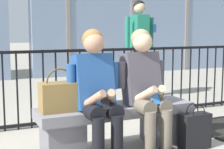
% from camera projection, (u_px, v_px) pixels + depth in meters
% --- Properties ---
extents(ground_plane, '(60.00, 60.00, 0.00)m').
position_uv_depth(ground_plane, '(116.00, 148.00, 3.46)').
color(ground_plane, '#A8A091').
extents(stone_bench, '(1.60, 0.44, 0.45)m').
position_uv_depth(stone_bench, '(116.00, 123.00, 3.43)').
color(stone_bench, slate).
rests_on(stone_bench, ground).
extents(seated_person_with_phone, '(0.52, 0.66, 1.21)m').
position_uv_depth(seated_person_with_phone, '(97.00, 90.00, 3.16)').
color(seated_person_with_phone, black).
rests_on(seated_person_with_phone, ground).
extents(seated_person_companion, '(0.52, 0.66, 1.21)m').
position_uv_depth(seated_person_companion, '(145.00, 86.00, 3.37)').
color(seated_person_companion, '#6B6051').
rests_on(seated_person_companion, ground).
extents(handbag_on_bench, '(0.37, 0.20, 0.40)m').
position_uv_depth(handbag_on_bench, '(60.00, 96.00, 3.14)').
color(handbag_on_bench, olive).
rests_on(handbag_on_bench, stone_bench).
extents(shopping_bag, '(0.31, 0.15, 0.46)m').
position_uv_depth(shopping_bag, '(195.00, 131.00, 3.44)').
color(shopping_bag, black).
rests_on(shopping_bag, ground).
extents(bystander_at_railing, '(0.55, 0.41, 1.71)m').
position_uv_depth(bystander_at_railing, '(139.00, 42.00, 5.90)').
color(bystander_at_railing, '#383D4C').
rests_on(bystander_at_railing, ground).
extents(plaza_railing, '(9.88, 0.04, 0.96)m').
position_uv_depth(plaza_railing, '(80.00, 86.00, 4.38)').
color(plaza_railing, black).
rests_on(plaza_railing, ground).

